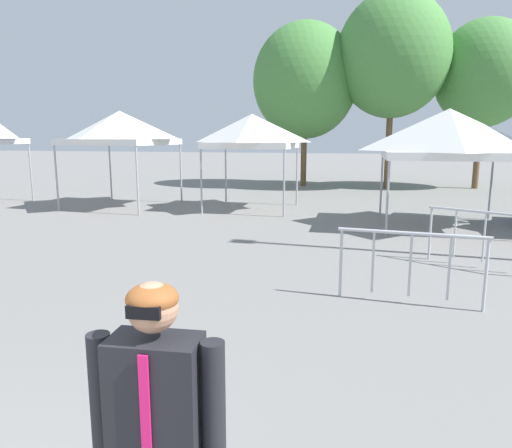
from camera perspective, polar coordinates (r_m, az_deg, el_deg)
The scene contains 9 objects.
canopy_tent_far_right at distance 17.07m, azimuth -16.02°, elevation 11.02°, with size 3.31×3.31×3.26m.
canopy_tent_center at distance 15.81m, azimuth -0.49°, elevation 11.07°, with size 2.80×2.80×3.13m.
canopy_tent_behind_center at distance 13.56m, azimuth 22.08°, elevation 10.02°, with size 3.37×3.37×3.12m.
person_foreground at distance 2.47m, azimuth -11.70°, elevation -23.66°, with size 0.65×0.28×1.78m.
tree_behind_tents_right at distance 23.73m, azimuth 5.91°, elevation 16.71°, with size 4.96×4.96×7.75m.
tree_behind_tents_left at distance 23.44m, azimuth 16.12°, elevation 18.86°, with size 5.04×5.04×8.77m.
tree_behind_tents_center at distance 24.76m, azimuth 25.71°, elevation 15.95°, with size 4.38×4.38×7.62m.
crowd_barrier_by_lift at distance 7.18m, azimuth 18.11°, elevation -3.40°, with size 2.10×0.23×1.08m.
crowd_barrier_mid_lot at distance 9.64m, azimuth 25.80°, elevation -0.48°, with size 1.89×1.00×1.08m.
Camera 1 is at (2.00, -0.50, 2.41)m, focal length 33.31 mm.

